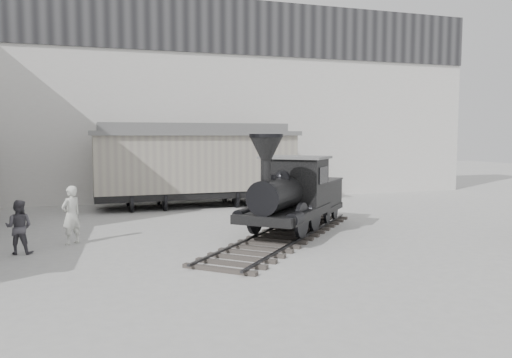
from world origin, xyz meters
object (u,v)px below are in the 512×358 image
object	(u,v)px
locomotive	(292,199)
visitor_a	(71,215)
visitor_b	(19,227)
boxcar	(196,163)

from	to	relation	value
locomotive	visitor_a	bearing A→B (deg)	-142.81
visitor_a	visitor_b	world-z (taller)	visitor_a
locomotive	visitor_a	distance (m)	7.52
locomotive	visitor_b	size ratio (longest dim) A/B	5.40
locomotive	visitor_b	world-z (taller)	locomotive
boxcar	visitor_a	xyz separation A→B (m)	(-5.58, -7.51, -1.22)
boxcar	locomotive	bearing A→B (deg)	-77.85
visitor_a	locomotive	bearing A→B (deg)	134.23
boxcar	visitor_a	distance (m)	9.43
boxcar	visitor_b	distance (m)	11.08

